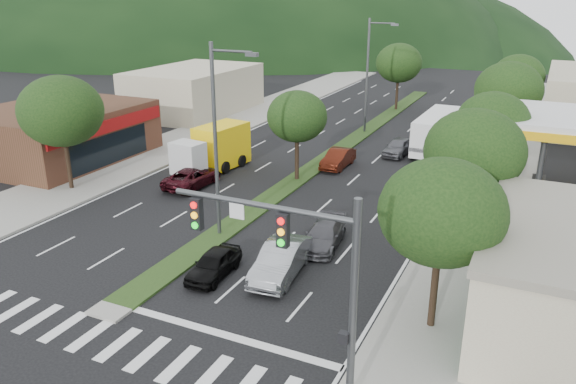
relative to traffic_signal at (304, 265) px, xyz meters
The scene contains 29 objects.
ground 10.27m from the traffic_signal, behind, with size 160.00×160.00×0.00m, color black.
sidewalk_right 27.15m from the traffic_signal, 82.55° to the left, with size 5.00×90.00×0.15m, color gray.
sidewalk_left 34.79m from the traffic_signal, 129.70° to the left, with size 6.00×90.00×0.15m, color gray.
median 31.23m from the traffic_signal, 107.00° to the left, with size 1.60×56.00×0.12m, color #1B3513.
crosswalk 10.16m from the traffic_signal, behind, with size 19.00×2.20×0.01m, color silver.
traffic_signal is the anchor object (origin of this frame).
shop_left 32.19m from the traffic_signal, 148.97° to the left, with size 10.15×12.00×4.00m.
bldg_left_far 45.32m from the traffic_signal, 128.26° to the left, with size 9.00×14.00×4.60m, color beige.
hill_far 142.79m from the traffic_signal, 128.60° to the left, with size 176.00×132.00×82.00m, color black.
tree_r_a 6.29m from the traffic_signal, 61.80° to the left, with size 4.60×4.60×6.63m.
tree_r_b 13.87m from the traffic_signal, 77.63° to the left, with size 4.80×4.80×6.94m.
tree_r_c 21.74m from the traffic_signal, 82.15° to the left, with size 4.40×4.40×6.48m.
tree_r_d 31.68m from the traffic_signal, 84.62° to the left, with size 5.00×5.00×7.17m.
tree_r_e 41.65m from the traffic_signal, 85.91° to the left, with size 4.60×4.60×6.71m.
tree_med_near 21.53m from the traffic_signal, 114.80° to the left, with size 4.00×4.00×6.02m.
tree_med_far 46.43m from the traffic_signal, 101.22° to the left, with size 4.80×4.80×6.94m.
tree_l_a 24.43m from the traffic_signal, 151.81° to the left, with size 5.20×5.20×7.25m.
streetlight_near 13.03m from the traffic_signal, 132.77° to the left, with size 2.60×0.25×10.00m.
streetlight_mid 35.66m from the traffic_signal, 104.33° to the left, with size 2.60×0.25×10.00m.
sedan_silver 8.90m from the traffic_signal, 120.84° to the left, with size 1.62×4.64×1.53m, color #97999E.
suv_maroon 21.70m from the traffic_signal, 133.70° to the left, with size 2.12×4.60×1.28m, color #330B12.
car_queue_a 9.69m from the traffic_signal, 141.01° to the left, with size 1.43×3.55×1.21m, color black.
car_queue_b 11.89m from the traffic_signal, 108.25° to the left, with size 1.68×4.13×1.20m, color #454449.
car_queue_c 25.05m from the traffic_signal, 107.73° to the left, with size 1.41×4.05×1.33m, color #48160C.
car_queue_d 33.86m from the traffic_signal, 93.74° to the left, with size 2.41×5.23×1.45m, color black.
car_queue_e 29.16m from the traffic_signal, 98.64° to the left, with size 1.58×3.92×1.33m, color #515157.
car_queue_f 39.92m from the traffic_signal, 93.10° to the left, with size 1.73×4.26×1.24m, color black.
box_truck 24.77m from the traffic_signal, 128.57° to the left, with size 3.15×6.64×3.15m.
motorhome 30.95m from the traffic_signal, 93.52° to the left, with size 2.71×8.08×3.08m.
Camera 1 is at (14.92, -15.18, 12.35)m, focal length 35.00 mm.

